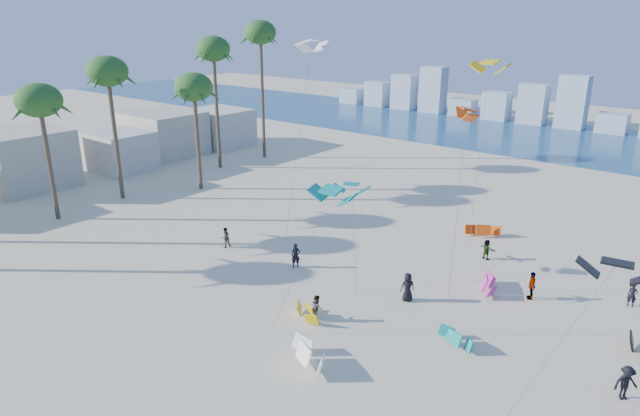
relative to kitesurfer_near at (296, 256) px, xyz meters
The scene contains 10 objects.
ground 14.97m from the kitesurfer_near, 96.48° to the right, with size 220.00×220.00×0.00m, color beige.
ocean 57.18m from the kitesurfer_near, 91.69° to the left, with size 220.00×220.00×0.00m, color navy.
kitesurfer_near is the anchor object (origin of this frame).
kitesurfer_mid 7.49m from the kitesurfer_near, 38.88° to the right, with size 0.79×0.62×1.63m, color gray.
kitesurfers_far 12.08m from the kitesurfer_near, 15.03° to the left, with size 29.40×12.15×1.89m.
grounded_kites 11.28m from the kitesurfer_near, ahead, with size 19.26×25.03×1.04m.
flying_kites 15.38m from the kitesurfer_near, 29.24° to the left, with size 31.28×25.13×15.99m.
palm_row 25.90m from the kitesurfer_near, behind, with size 8.75×44.80×16.75m.
beachfront_buildings 35.92m from the kitesurfer_near, behind, with size 11.50×43.00×6.00m.
distant_skyline 67.25m from the kitesurfer_near, 92.45° to the left, with size 85.00×3.00×8.40m.
Camera 1 is at (25.84, -12.14, 17.14)m, focal length 30.93 mm.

